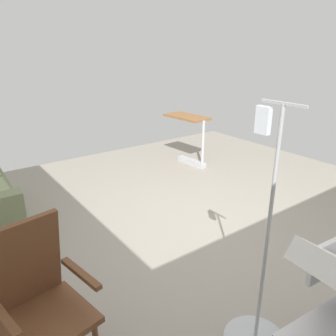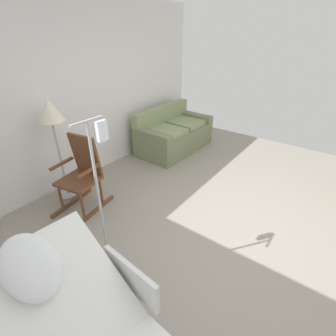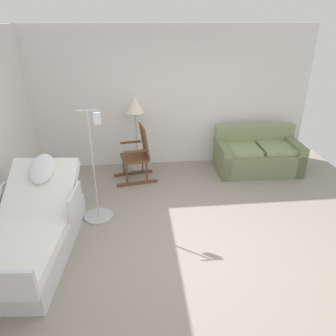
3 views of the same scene
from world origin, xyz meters
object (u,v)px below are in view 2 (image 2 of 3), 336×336
couch (174,135)px  floor_lamp (51,117)px  rocking_chair (82,175)px  iv_pole (110,262)px

couch → floor_lamp: size_ratio=1.09×
rocking_chair → iv_pole: (-0.64, -1.23, -0.25)m
couch → rocking_chair: size_ratio=1.54×
couch → rocking_chair: 2.36m
couch → rocking_chair: rocking_chair is taller
rocking_chair → couch: bearing=3.5°
couch → floor_lamp: floor_lamp is taller
floor_lamp → iv_pole: (-0.63, -1.66, -0.98)m
couch → iv_pole: size_ratio=0.96×
rocking_chair → iv_pole: bearing=-117.7°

